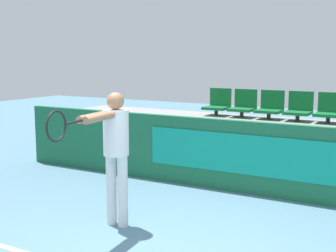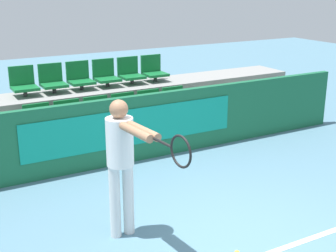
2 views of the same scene
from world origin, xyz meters
The scene contains 14 objects.
barrier_wall centered at (0.00, 3.19, 0.56)m, with size 9.05×0.14×1.13m.
bleacher_tier_front centered at (0.00, 3.72, 0.24)m, with size 8.65×0.90×0.49m.
bleacher_tier_middle centered at (0.00, 4.62, 0.49)m, with size 8.65×0.90×0.97m.
stadium_chair_0 centered at (-1.29, 3.84, 0.70)m, with size 0.44×0.44×0.51m.
stadium_chair_1 centered at (-0.78, 3.84, 0.70)m, with size 0.44×0.44×0.51m.
stadium_chair_2 centered at (-0.26, 3.84, 0.70)m, with size 0.44×0.44×0.51m.
stadium_chair_3 centered at (0.26, 3.84, 0.70)m, with size 0.44×0.44×0.51m.
stadium_chair_4 centered at (0.78, 3.84, 0.70)m, with size 0.44×0.44×0.51m.
stadium_chair_6 centered at (-1.29, 4.74, 1.19)m, with size 0.44×0.44×0.51m.
stadium_chair_7 centered at (-0.78, 4.74, 1.19)m, with size 0.44×0.44×0.51m.
stadium_chair_8 centered at (-0.26, 4.74, 1.19)m, with size 0.44×0.44×0.51m.
stadium_chair_9 centered at (0.26, 4.74, 1.19)m, with size 0.44×0.44×0.51m.
stadium_chair_10 centered at (0.78, 4.74, 1.19)m, with size 0.44×0.44×0.51m.
tennis_player centered at (-1.04, 1.00, 1.04)m, with size 0.32×1.48×1.68m.
Camera 1 is at (2.30, -3.52, 2.13)m, focal length 50.00 mm.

